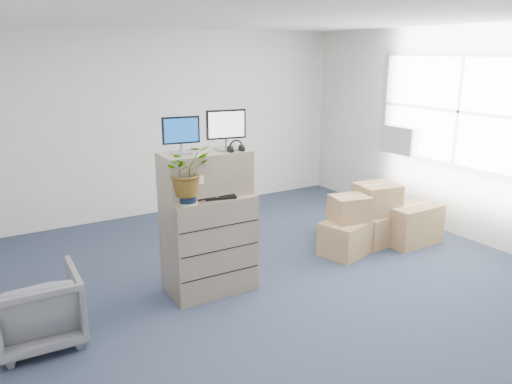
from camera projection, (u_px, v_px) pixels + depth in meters
ground at (297, 298)px, 5.18m from camera, size 7.00×7.00×0.00m
wall_back at (167, 123)px, 7.70m from camera, size 6.00×0.02×2.80m
wall_right at (494, 139)px, 6.28m from camera, size 0.02×7.00×2.80m
window at (460, 112)px, 6.59m from camera, size 0.07×2.72×1.52m
ac_unit at (401, 140)px, 7.43m from camera, size 0.24×0.60×0.40m
filing_cabinet_lower at (209, 243)px, 5.23m from camera, size 0.90×0.56×1.04m
filing_cabinet_upper at (205, 173)px, 5.07m from camera, size 0.90×0.46×0.45m
monitor_left at (181, 133)px, 4.85m from camera, size 0.37×0.17×0.37m
monitor_right at (226, 127)px, 5.05m from camera, size 0.41×0.19×0.41m
headphones at (236, 147)px, 5.02m from camera, size 0.16×0.02×0.16m
keyboard at (212, 197)px, 5.00m from camera, size 0.49×0.30×0.02m
mouse at (237, 192)px, 5.16m from camera, size 0.10×0.07×0.03m
water_bottle at (214, 182)px, 5.15m from camera, size 0.07×0.07×0.24m
phone_dock at (206, 191)px, 5.12m from camera, size 0.06×0.05×0.12m
external_drive at (230, 185)px, 5.36m from camera, size 0.23×0.18×0.07m
tissue_box at (231, 179)px, 5.30m from camera, size 0.28×0.17×0.10m
potted_plant at (187, 177)px, 4.75m from camera, size 0.53×0.57×0.47m
office_chair at (37, 305)px, 4.29m from camera, size 0.71×0.67×0.71m
cardboard_boxes at (374, 222)px, 6.56m from camera, size 1.72×1.23×0.81m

